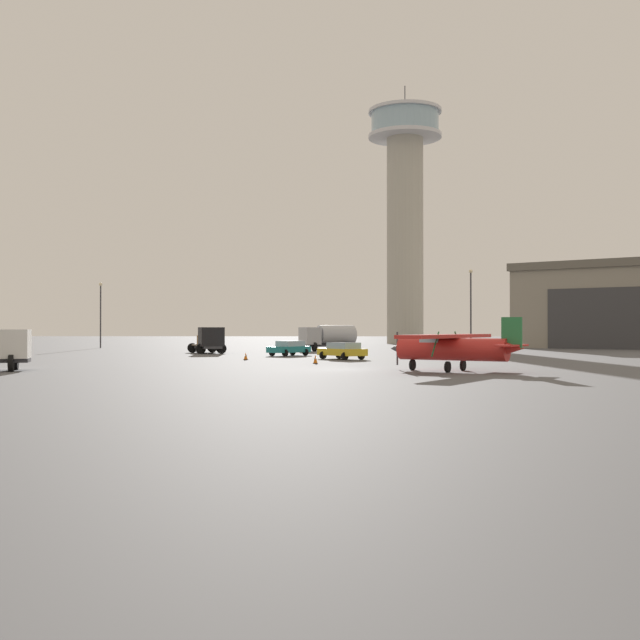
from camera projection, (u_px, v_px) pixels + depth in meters
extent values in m
plane|color=#545456|center=(339.00, 369.00, 46.46)|extent=(400.00, 400.00, 0.00)
cylinder|color=#B2AD9E|center=(405.00, 241.00, 124.48)|extent=(5.94, 5.94, 33.70)
cylinder|color=silver|center=(405.00, 136.00, 124.68)|extent=(11.93, 11.93, 0.60)
cylinder|color=#99B7C6|center=(405.00, 124.00, 124.70)|extent=(10.98, 10.98, 3.52)
cylinder|color=silver|center=(405.00, 112.00, 124.72)|extent=(11.93, 11.93, 0.50)
cylinder|color=#38383D|center=(405.00, 98.00, 124.75)|extent=(0.16, 0.16, 4.00)
cube|color=gray|center=(622.00, 310.00, 101.25)|extent=(30.97, 31.08, 9.92)
cube|color=#625C52|center=(622.00, 269.00, 101.32)|extent=(31.80, 31.91, 1.00)
cube|color=#38383A|center=(598.00, 318.00, 91.99)|extent=(10.36, 6.79, 7.44)
cylinder|color=red|center=(452.00, 349.00, 44.24)|extent=(6.36, 4.40, 1.31)
cone|color=#38383D|center=(397.00, 348.00, 46.13)|extent=(1.28, 1.27, 0.92)
cube|color=#38383D|center=(397.00, 348.00, 46.13)|extent=(0.11, 0.12, 2.00)
cube|color=red|center=(447.00, 336.00, 44.41)|extent=(6.60, 9.94, 0.21)
cylinder|color=#287A42|center=(458.00, 343.00, 45.83)|extent=(0.59, 0.94, 1.43)
cylinder|color=#287A42|center=(435.00, 344.00, 42.98)|extent=(0.59, 0.94, 1.43)
cube|color=#99B7C6|center=(432.00, 343.00, 44.92)|extent=(1.53, 1.48, 0.74)
cone|color=red|center=(512.00, 348.00, 42.34)|extent=(1.77, 1.58, 0.98)
cube|color=#287A42|center=(512.00, 333.00, 42.35)|extent=(1.07, 0.69, 1.79)
cube|color=red|center=(512.00, 345.00, 42.35)|extent=(2.39, 3.22, 0.11)
cylinder|color=black|center=(413.00, 365.00, 45.58)|extent=(0.46, 0.64, 0.63)
cylinder|color=black|center=(463.00, 365.00, 45.09)|extent=(0.46, 0.64, 0.63)
cylinder|color=black|center=(448.00, 367.00, 43.13)|extent=(0.46, 0.64, 0.63)
cube|color=#38383D|center=(328.00, 345.00, 84.80)|extent=(6.33, 4.60, 0.24)
cube|color=#B7BABF|center=(310.00, 336.00, 83.81)|extent=(2.62, 2.81, 1.89)
cube|color=#99B7C6|center=(303.00, 332.00, 83.45)|extent=(1.00, 1.70, 0.95)
cylinder|color=#B7BABF|center=(336.00, 335.00, 85.27)|extent=(4.70, 3.90, 2.13)
cylinder|color=black|center=(314.00, 347.00, 82.92)|extent=(0.73, 1.01, 1.00)
cylinder|color=black|center=(306.00, 346.00, 84.73)|extent=(0.73, 1.01, 1.00)
cylinder|color=black|center=(347.00, 346.00, 84.73)|extent=(0.73, 1.01, 1.00)
cylinder|color=black|center=(339.00, 346.00, 86.54)|extent=(0.73, 1.01, 1.00)
cube|color=white|center=(15.00, 344.00, 44.98)|extent=(2.27, 2.71, 1.70)
cube|color=#99B7C6|center=(28.00, 338.00, 45.18)|extent=(0.67, 1.90, 0.85)
cylinder|color=black|center=(16.00, 362.00, 45.96)|extent=(0.56, 1.04, 1.00)
cylinder|color=black|center=(11.00, 363.00, 43.94)|extent=(0.56, 1.04, 1.00)
cube|color=#38383D|center=(206.00, 347.00, 77.16)|extent=(4.13, 6.24, 0.24)
cube|color=black|center=(211.00, 337.00, 75.16)|extent=(2.79, 2.48, 1.88)
cube|color=#99B7C6|center=(213.00, 333.00, 74.43)|extent=(1.82, 0.87, 0.94)
cube|color=brown|center=(204.00, 345.00, 78.08)|extent=(3.75, 4.62, 0.16)
cube|color=#997547|center=(203.00, 340.00, 78.46)|extent=(1.39, 1.39, 0.90)
cylinder|color=black|center=(221.00, 349.00, 75.58)|extent=(1.03, 0.66, 1.00)
cylinder|color=black|center=(201.00, 349.00, 74.82)|extent=(1.03, 0.66, 1.00)
cylinder|color=black|center=(212.00, 348.00, 79.22)|extent=(1.03, 0.66, 1.00)
cylinder|color=black|center=(192.00, 348.00, 78.46)|extent=(1.03, 0.66, 1.00)
cube|color=gold|center=(342.00, 352.00, 61.53)|extent=(4.16, 4.46, 0.55)
cube|color=#99B7C6|center=(344.00, 346.00, 61.37)|extent=(2.81, 2.90, 0.50)
cylinder|color=black|center=(323.00, 355.00, 62.13)|extent=(0.60, 0.55, 0.64)
cylinder|color=black|center=(339.00, 355.00, 63.17)|extent=(0.60, 0.55, 0.64)
cylinder|color=black|center=(345.00, 356.00, 59.89)|extent=(0.60, 0.55, 0.64)
cylinder|color=black|center=(361.00, 356.00, 60.93)|extent=(0.60, 0.55, 0.64)
cube|color=teal|center=(289.00, 349.00, 69.42)|extent=(3.93, 4.40, 0.55)
cube|color=#99B7C6|center=(290.00, 344.00, 69.59)|extent=(2.67, 2.82, 0.50)
cylinder|color=black|center=(285.00, 353.00, 67.84)|extent=(0.62, 0.53, 0.64)
cylinder|color=black|center=(272.00, 353.00, 68.86)|extent=(0.62, 0.53, 0.64)
cylinder|color=black|center=(305.00, 352.00, 69.98)|extent=(0.62, 0.53, 0.64)
cylinder|color=black|center=(293.00, 352.00, 71.00)|extent=(0.62, 0.53, 0.64)
cylinder|color=#38383D|center=(471.00, 312.00, 88.58)|extent=(0.18, 0.18, 8.95)
sphere|color=#F9E5B2|center=(471.00, 271.00, 88.63)|extent=(0.44, 0.44, 0.44)
cylinder|color=#38383D|center=(101.00, 317.00, 97.74)|extent=(0.18, 0.18, 7.96)
sphere|color=#F9E5B2|center=(101.00, 284.00, 97.78)|extent=(0.44, 0.44, 0.44)
cube|color=black|center=(246.00, 360.00, 60.53)|extent=(0.36, 0.36, 0.04)
cone|color=orange|center=(246.00, 356.00, 60.53)|extent=(0.30, 0.30, 0.55)
cylinder|color=white|center=(246.00, 356.00, 60.53)|extent=(0.21, 0.21, 0.08)
cube|color=black|center=(315.00, 363.00, 54.09)|extent=(0.36, 0.36, 0.04)
cone|color=orange|center=(315.00, 359.00, 54.10)|extent=(0.30, 0.30, 0.59)
cylinder|color=white|center=(315.00, 358.00, 54.10)|extent=(0.21, 0.21, 0.08)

